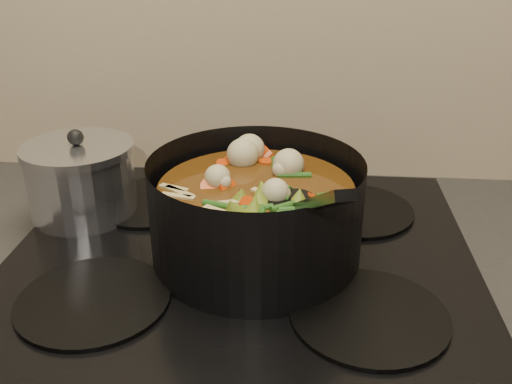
{
  "coord_description": "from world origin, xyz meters",
  "views": [
    {
      "loc": [
        0.08,
        1.27,
        1.34
      ],
      "look_at": [
        0.02,
        1.92,
        1.02
      ],
      "focal_mm": 40.0,
      "sensor_mm": 36.0,
      "label": 1
    }
  ],
  "objects": [
    {
      "name": "stovetop",
      "position": [
        0.0,
        1.93,
        0.92
      ],
      "size": [
        0.62,
        0.54,
        0.03
      ],
      "color": "black",
      "rests_on": "counter"
    },
    {
      "name": "stockpot",
      "position": [
        0.02,
        1.92,
        0.99
      ],
      "size": [
        0.28,
        0.36,
        0.2
      ],
      "rotation": [
        0.0,
        0.0,
        0.04
      ],
      "color": "black",
      "rests_on": "stovetop"
    },
    {
      "name": "saucepan",
      "position": [
        -0.25,
        2.02,
        0.99
      ],
      "size": [
        0.16,
        0.16,
        0.13
      ],
      "rotation": [
        0.0,
        0.0,
        -0.02
      ],
      "color": "silver",
      "rests_on": "stovetop"
    }
  ]
}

